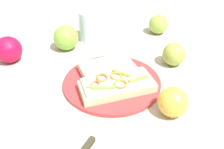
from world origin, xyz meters
TOP-DOWN VIEW (x-y plane):
  - ground_plane at (0.00, 0.00)m, footprint 2.00×2.00m
  - plate at (0.00, 0.00)m, footprint 0.26×0.26m
  - sandwich at (0.03, 0.03)m, footprint 0.18×0.20m
  - bread_slice_side at (-0.03, -0.03)m, footprint 0.16×0.17m
  - apple_0 at (-0.16, 0.13)m, footprint 0.10×0.10m
  - apple_1 at (-0.13, -0.21)m, footprint 0.11×0.11m
  - apple_2 at (-0.35, 0.04)m, footprint 0.09×0.09m
  - apple_3 at (0.01, -0.33)m, footprint 0.11×0.11m
  - apple_4 at (0.06, 0.17)m, footprint 0.09×0.09m
  - drinking_glass at (-0.22, -0.17)m, footprint 0.07×0.07m

SIDE VIEW (x-z plane):
  - ground_plane at x=0.00m, z-range 0.00..0.00m
  - plate at x=0.00m, z-range 0.00..0.01m
  - bread_slice_side at x=-0.03m, z-range 0.01..0.03m
  - sandwich at x=0.03m, z-range 0.01..0.05m
  - apple_0 at x=-0.16m, z-range 0.00..0.07m
  - apple_4 at x=0.06m, z-range 0.00..0.07m
  - apple_2 at x=-0.35m, z-range 0.00..0.07m
  - apple_3 at x=0.01m, z-range 0.00..0.08m
  - apple_1 at x=-0.13m, z-range 0.00..0.08m
  - drinking_glass at x=-0.22m, z-range 0.00..0.10m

